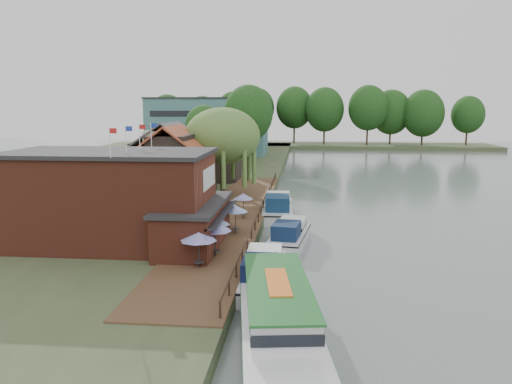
{
  "coord_description": "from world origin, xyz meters",
  "views": [
    {
      "loc": [
        -1.22,
        -37.35,
        11.68
      ],
      "look_at": [
        -6.0,
        12.0,
        3.0
      ],
      "focal_mm": 35.0,
      "sensor_mm": 36.0,
      "label": 1
    }
  ],
  "objects_px": {
    "umbrella_1": "(215,240)",
    "swan": "(273,309)",
    "cottage_a": "(173,166)",
    "umbrella_2": "(215,233)",
    "pub": "(135,198)",
    "cruiser_1": "(290,231)",
    "umbrella_4": "(226,213)",
    "cruiser_0": "(263,268)",
    "hotel_block": "(208,126)",
    "willow": "(223,153)",
    "cottage_b": "(171,157)",
    "umbrella_0": "(199,250)",
    "cruiser_2": "(278,205)",
    "umbrella_5": "(243,206)",
    "cottage_c": "(215,150)",
    "tour_boat": "(279,314)",
    "umbrella_3": "(235,219)"
  },
  "relations": [
    {
      "from": "pub",
      "to": "cruiser_1",
      "type": "relative_size",
      "value": 2.14
    },
    {
      "from": "cottage_a",
      "to": "tour_boat",
      "type": "bearing_deg",
      "value": -65.79
    },
    {
      "from": "umbrella_3",
      "to": "cruiser_1",
      "type": "height_order",
      "value": "umbrella_3"
    },
    {
      "from": "umbrella_0",
      "to": "cruiser_2",
      "type": "distance_m",
      "value": 20.9
    },
    {
      "from": "cruiser_1",
      "to": "cruiser_0",
      "type": "bearing_deg",
      "value": -90.63
    },
    {
      "from": "cottage_a",
      "to": "cottage_c",
      "type": "height_order",
      "value": "same"
    },
    {
      "from": "cottage_b",
      "to": "willow",
      "type": "bearing_deg",
      "value": -33.69
    },
    {
      "from": "umbrella_4",
      "to": "umbrella_5",
      "type": "relative_size",
      "value": 1.0
    },
    {
      "from": "umbrella_4",
      "to": "cruiser_2",
      "type": "distance_m",
      "value": 10.1
    },
    {
      "from": "willow",
      "to": "umbrella_4",
      "type": "xyz_separation_m",
      "value": [
        2.5,
        -14.0,
        -3.93
      ]
    },
    {
      "from": "cottage_a",
      "to": "umbrella_2",
      "type": "relative_size",
      "value": 3.62
    },
    {
      "from": "cottage_a",
      "to": "cruiser_0",
      "type": "bearing_deg",
      "value": -61.05
    },
    {
      "from": "umbrella_3",
      "to": "umbrella_4",
      "type": "relative_size",
      "value": 1.0
    },
    {
      "from": "umbrella_5",
      "to": "cruiser_0",
      "type": "bearing_deg",
      "value": -78.24
    },
    {
      "from": "umbrella_1",
      "to": "swan",
      "type": "bearing_deg",
      "value": -56.92
    },
    {
      "from": "hotel_block",
      "to": "cruiser_0",
      "type": "relative_size",
      "value": 2.59
    },
    {
      "from": "hotel_block",
      "to": "willow",
      "type": "relative_size",
      "value": 2.44
    },
    {
      "from": "hotel_block",
      "to": "umbrella_4",
      "type": "distance_m",
      "value": 66.67
    },
    {
      "from": "umbrella_4",
      "to": "tour_boat",
      "type": "xyz_separation_m",
      "value": [
        5.66,
        -19.16,
        -0.79
      ]
    },
    {
      "from": "hotel_block",
      "to": "umbrella_5",
      "type": "xyz_separation_m",
      "value": [
        15.14,
        -61.54,
        -4.86
      ]
    },
    {
      "from": "willow",
      "to": "umbrella_5",
      "type": "bearing_deg",
      "value": -70.94
    },
    {
      "from": "umbrella_1",
      "to": "cruiser_2",
      "type": "xyz_separation_m",
      "value": [
        3.48,
        17.83,
        -0.98
      ]
    },
    {
      "from": "cruiser_1",
      "to": "umbrella_1",
      "type": "bearing_deg",
      "value": -116.67
    },
    {
      "from": "cruiser_1",
      "to": "hotel_block",
      "type": "bearing_deg",
      "value": 114.26
    },
    {
      "from": "pub",
      "to": "umbrella_4",
      "type": "xyz_separation_m",
      "value": [
        6.0,
        6.0,
        -2.36
      ]
    },
    {
      "from": "umbrella_3",
      "to": "tour_boat",
      "type": "bearing_deg",
      "value": -75.17
    },
    {
      "from": "hotel_block",
      "to": "cruiser_2",
      "type": "height_order",
      "value": "hotel_block"
    },
    {
      "from": "umbrella_0",
      "to": "umbrella_3",
      "type": "distance_m",
      "value": 9.16
    },
    {
      "from": "umbrella_4",
      "to": "cruiser_1",
      "type": "height_order",
      "value": "umbrella_4"
    },
    {
      "from": "cottage_a",
      "to": "cottage_c",
      "type": "bearing_deg",
      "value": 86.99
    },
    {
      "from": "cruiser_1",
      "to": "swan",
      "type": "bearing_deg",
      "value": -84.4
    },
    {
      "from": "umbrella_0",
      "to": "umbrella_5",
      "type": "bearing_deg",
      "value": 85.57
    },
    {
      "from": "hotel_block",
      "to": "umbrella_2",
      "type": "distance_m",
      "value": 73.35
    },
    {
      "from": "pub",
      "to": "umbrella_2",
      "type": "relative_size",
      "value": 8.42
    },
    {
      "from": "cottage_c",
      "to": "umbrella_0",
      "type": "bearing_deg",
      "value": -81.32
    },
    {
      "from": "umbrella_3",
      "to": "cruiser_2",
      "type": "bearing_deg",
      "value": 75.62
    },
    {
      "from": "umbrella_2",
      "to": "cruiser_1",
      "type": "height_order",
      "value": "umbrella_2"
    },
    {
      "from": "pub",
      "to": "umbrella_1",
      "type": "relative_size",
      "value": 8.42
    },
    {
      "from": "cruiser_1",
      "to": "umbrella_4",
      "type": "bearing_deg",
      "value": 175.12
    },
    {
      "from": "cottage_c",
      "to": "cruiser_2",
      "type": "bearing_deg",
      "value": -61.79
    },
    {
      "from": "pub",
      "to": "tour_boat",
      "type": "bearing_deg",
      "value": -48.46
    },
    {
      "from": "swan",
      "to": "umbrella_1",
      "type": "bearing_deg",
      "value": 123.08
    },
    {
      "from": "umbrella_4",
      "to": "cruiser_1",
      "type": "bearing_deg",
      "value": -12.61
    },
    {
      "from": "cottage_a",
      "to": "umbrella_0",
      "type": "distance_m",
      "value": 21.67
    },
    {
      "from": "cottage_b",
      "to": "cruiser_1",
      "type": "xyz_separation_m",
      "value": [
        15.67,
        -20.27,
        -4.13
      ]
    },
    {
      "from": "cottage_c",
      "to": "cruiser_2",
      "type": "relative_size",
      "value": 0.8
    },
    {
      "from": "hotel_block",
      "to": "willow",
      "type": "xyz_separation_m",
      "value": [
        11.5,
        -51.0,
        -0.94
      ]
    },
    {
      "from": "cottage_c",
      "to": "umbrella_5",
      "type": "xyz_separation_m",
      "value": [
        7.14,
        -24.54,
        -2.96
      ]
    },
    {
      "from": "cottage_a",
      "to": "cruiser_0",
      "type": "height_order",
      "value": "cottage_a"
    },
    {
      "from": "cottage_b",
      "to": "tour_boat",
      "type": "xyz_separation_m",
      "value": [
        15.66,
        -38.16,
        -3.76
      ]
    }
  ]
}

